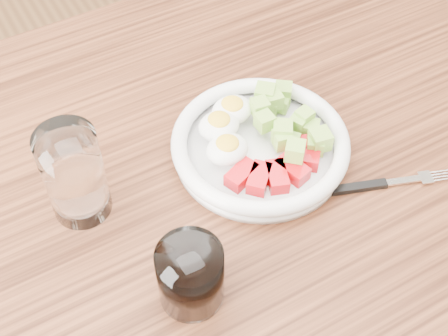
% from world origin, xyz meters
% --- Properties ---
extents(dining_table, '(1.50, 0.90, 0.77)m').
position_xyz_m(dining_table, '(0.00, 0.00, 0.67)').
color(dining_table, brown).
rests_on(dining_table, ground).
extents(bowl, '(0.25, 0.25, 0.06)m').
position_xyz_m(bowl, '(0.06, 0.03, 0.79)').
color(bowl, white).
rests_on(bowl, dining_table).
extents(fork, '(0.18, 0.08, 0.01)m').
position_xyz_m(fork, '(0.16, -0.10, 0.77)').
color(fork, black).
rests_on(fork, dining_table).
extents(water_glass, '(0.08, 0.08, 0.13)m').
position_xyz_m(water_glass, '(-0.19, 0.07, 0.84)').
color(water_glass, white).
rests_on(water_glass, dining_table).
extents(coffee_glass, '(0.08, 0.08, 0.09)m').
position_xyz_m(coffee_glass, '(-0.13, -0.12, 0.81)').
color(coffee_glass, white).
rests_on(coffee_glass, dining_table).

